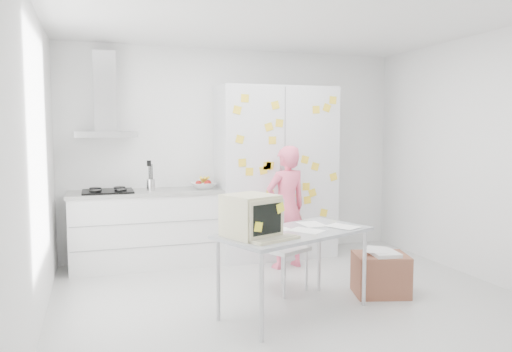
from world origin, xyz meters
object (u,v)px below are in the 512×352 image
object	(u,v)px
chair	(278,240)
cardboard_box	(381,274)
desk	(268,224)
person	(286,207)

from	to	relation	value
chair	cardboard_box	size ratio (longest dim) A/B	1.51
chair	cardboard_box	distance (m)	1.08
desk	chair	xyz separation A→B (m)	(0.37, 0.74, -0.32)
chair	person	bearing A→B (deg)	36.60
desk	chair	bearing A→B (deg)	41.33
person	cardboard_box	size ratio (longest dim) A/B	2.41
desk	cardboard_box	xyz separation A→B (m)	(1.29, 0.26, -0.63)
person	chair	size ratio (longest dim) A/B	1.60
person	chair	distance (m)	0.87
cardboard_box	chair	bearing A→B (deg)	152.38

